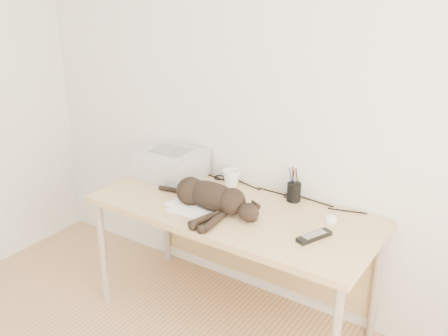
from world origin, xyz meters
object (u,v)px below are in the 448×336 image
Objects in this scene: mug at (231,178)px; pen_cup at (294,192)px; mouse at (331,217)px; desk at (241,223)px; printer at (171,164)px; cat at (209,197)px.

pen_cup is at bearing 2.70° from mug.
mug is 0.69m from mouse.
desk is 0.30m from mug.
mug reaches higher than desk.
desk is at bearing -8.31° from printer.
printer reaches higher than desk.
printer is at bearing 171.69° from desk.
pen_cup is (0.24, 0.18, 0.19)m from desk.
printer reaches higher than cat.
mug reaches higher than mouse.
pen_cup is at bearing 133.51° from mouse.
desk is at bearing 61.10° from cat.
mouse is (0.51, 0.07, 0.15)m from desk.
pen_cup is 0.30m from mouse.
cat reaches higher than mug.
pen_cup reaches higher than desk.
pen_cup is (0.41, 0.02, 0.00)m from mug.
desk is 4.06× the size of printer.
pen_cup reaches higher than mouse.
cat is (-0.10, -0.17, 0.20)m from desk.
printer is (-0.57, 0.08, 0.22)m from desk.
mouse is at bearing 24.22° from cat.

